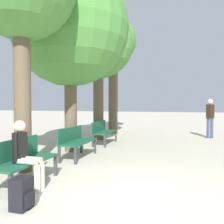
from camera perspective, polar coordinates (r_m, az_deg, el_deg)
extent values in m
plane|color=beige|center=(4.23, 3.59, -19.54)|extent=(80.00, 80.00, 0.00)
cube|color=#195138|center=(5.06, -19.12, -10.63)|extent=(0.55, 1.53, 0.04)
cube|color=#195138|center=(5.17, -21.46, -7.97)|extent=(0.04, 1.53, 0.39)
cube|color=#38383D|center=(4.43, -22.16, -15.68)|extent=(0.06, 0.06, 0.43)
cube|color=#38383D|center=(5.59, -12.78, -11.85)|extent=(0.06, 0.06, 0.43)
cube|color=#38383D|center=(5.82, -16.78, -11.34)|extent=(0.06, 0.06, 0.43)
cube|color=#195138|center=(7.17, -7.64, -6.80)|extent=(0.55, 1.53, 0.04)
cube|color=#195138|center=(7.24, -9.48, -5.00)|extent=(0.04, 1.53, 0.39)
cube|color=#38383D|center=(6.47, -8.36, -9.90)|extent=(0.06, 0.06, 0.43)
cube|color=#38383D|center=(7.78, -3.92, -7.85)|extent=(0.06, 0.06, 0.43)
cube|color=#38383D|center=(6.67, -11.97, -9.56)|extent=(0.06, 0.06, 0.43)
cube|color=#38383D|center=(7.95, -7.03, -7.65)|extent=(0.06, 0.06, 0.43)
cube|color=#195138|center=(9.45, -1.60, -4.63)|extent=(0.55, 1.53, 0.04)
cube|color=#195138|center=(9.50, -3.05, -3.29)|extent=(0.04, 1.53, 0.39)
cube|color=#38383D|center=(8.73, -1.62, -6.76)|extent=(0.06, 0.06, 0.43)
cube|color=#38383D|center=(10.10, 0.89, -5.56)|extent=(0.06, 0.06, 0.43)
cube|color=#38383D|center=(8.88, -4.43, -6.62)|extent=(0.06, 0.06, 0.43)
cube|color=#38383D|center=(10.22, -1.58, -5.46)|extent=(0.06, 0.06, 0.43)
cylinder|color=brown|center=(6.00, -19.81, 3.94)|extent=(0.38, 0.38, 3.53)
cylinder|color=brown|center=(8.15, -9.42, 1.42)|extent=(0.40, 0.40, 2.94)
sphere|color=#478438|center=(8.50, -9.53, 18.55)|extent=(3.76, 3.76, 3.76)
cylinder|color=brown|center=(10.65, -3.13, 2.51)|extent=(0.44, 0.44, 3.28)
sphere|color=#478438|center=(10.95, -3.16, 15.52)|extent=(3.00, 3.00, 3.00)
cylinder|color=brown|center=(12.85, 0.25, 4.25)|extent=(0.48, 0.48, 4.09)
sphere|color=#478438|center=(13.23, 0.25, 16.00)|extent=(2.36, 2.36, 2.36)
cylinder|color=beige|center=(4.70, -18.83, -10.65)|extent=(0.39, 0.11, 0.11)
cylinder|color=beige|center=(4.67, -16.75, -14.45)|extent=(0.11, 0.11, 0.47)
cylinder|color=beige|center=(4.81, -17.87, -10.34)|extent=(0.39, 0.11, 0.11)
cylinder|color=beige|center=(4.78, -15.82, -14.04)|extent=(0.11, 0.11, 0.47)
cube|color=black|center=(4.83, -20.30, -7.67)|extent=(0.18, 0.21, 0.55)
cylinder|color=black|center=(4.73, -21.16, -7.54)|extent=(0.08, 0.08, 0.50)
cylinder|color=black|center=(4.91, -19.49, -7.16)|extent=(0.08, 0.08, 0.50)
sphere|color=beige|center=(4.78, -20.36, -3.07)|extent=(0.21, 0.21, 0.21)
cube|color=black|center=(4.06, -19.98, -17.09)|extent=(0.24, 0.29, 0.47)
cube|color=black|center=(4.00, -18.27, -18.40)|extent=(0.04, 0.20, 0.21)
cylinder|color=#384260|center=(11.86, 21.11, -3.49)|extent=(0.13, 0.13, 0.87)
cylinder|color=#384260|center=(11.87, 21.85, -3.49)|extent=(0.13, 0.13, 0.87)
cube|color=black|center=(11.82, 21.53, 0.12)|extent=(0.30, 0.31, 0.62)
cylinder|color=black|center=(11.81, 20.90, 0.20)|extent=(0.09, 0.09, 0.59)
cylinder|color=black|center=(11.83, 22.16, 0.18)|extent=(0.09, 0.09, 0.59)
sphere|color=beige|center=(11.81, 21.56, 2.22)|extent=(0.24, 0.24, 0.24)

